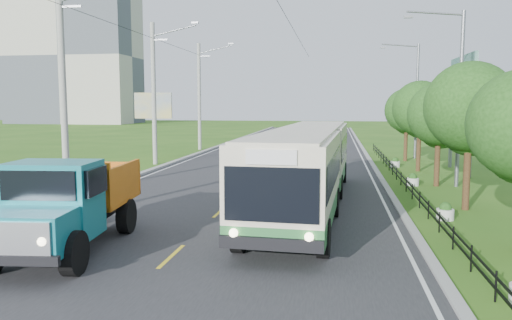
% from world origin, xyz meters
% --- Properties ---
extents(ground, '(240.00, 240.00, 0.00)m').
position_xyz_m(ground, '(0.00, 0.00, 0.00)').
color(ground, '#2B5C15').
rests_on(ground, ground).
extents(road, '(14.00, 120.00, 0.02)m').
position_xyz_m(road, '(0.00, 20.00, 0.01)').
color(road, '#28282B').
rests_on(road, ground).
extents(curb_left, '(0.40, 120.00, 0.15)m').
position_xyz_m(curb_left, '(-7.20, 20.00, 0.07)').
color(curb_left, '#9E9E99').
rests_on(curb_left, ground).
extents(curb_right, '(0.30, 120.00, 0.10)m').
position_xyz_m(curb_right, '(7.15, 20.00, 0.05)').
color(curb_right, '#9E9E99').
rests_on(curb_right, ground).
extents(edge_line_left, '(0.12, 120.00, 0.00)m').
position_xyz_m(edge_line_left, '(-6.65, 20.00, 0.02)').
color(edge_line_left, silver).
rests_on(edge_line_left, road).
extents(edge_line_right, '(0.12, 120.00, 0.00)m').
position_xyz_m(edge_line_right, '(6.65, 20.00, 0.02)').
color(edge_line_right, silver).
rests_on(edge_line_right, road).
extents(centre_dash, '(0.12, 2.20, 0.00)m').
position_xyz_m(centre_dash, '(0.00, 0.00, 0.02)').
color(centre_dash, yellow).
rests_on(centre_dash, road).
extents(railing_right, '(0.04, 40.00, 0.60)m').
position_xyz_m(railing_right, '(8.00, 14.00, 0.30)').
color(railing_right, black).
rests_on(railing_right, ground).
extents(pole_near, '(3.51, 0.32, 10.00)m').
position_xyz_m(pole_near, '(-8.26, 9.00, 5.09)').
color(pole_near, gray).
rests_on(pole_near, ground).
extents(pole_mid, '(3.51, 0.32, 10.00)m').
position_xyz_m(pole_mid, '(-8.26, 21.00, 5.09)').
color(pole_mid, gray).
rests_on(pole_mid, ground).
extents(pole_far, '(3.51, 0.32, 10.00)m').
position_xyz_m(pole_far, '(-8.26, 33.00, 5.09)').
color(pole_far, gray).
rests_on(pole_far, ground).
extents(tree_third, '(3.60, 3.62, 6.00)m').
position_xyz_m(tree_third, '(9.86, 8.14, 3.99)').
color(tree_third, '#382314').
rests_on(tree_third, ground).
extents(tree_fourth, '(3.24, 3.31, 5.40)m').
position_xyz_m(tree_fourth, '(9.86, 14.14, 3.59)').
color(tree_fourth, '#382314').
rests_on(tree_fourth, ground).
extents(tree_fifth, '(3.48, 3.52, 5.80)m').
position_xyz_m(tree_fifth, '(9.86, 20.14, 3.85)').
color(tree_fifth, '#382314').
rests_on(tree_fifth, ground).
extents(tree_back, '(3.30, 3.36, 5.50)m').
position_xyz_m(tree_back, '(9.86, 26.14, 3.65)').
color(tree_back, '#382314').
rests_on(tree_back, ground).
extents(streetlight_mid, '(3.02, 0.20, 9.07)m').
position_xyz_m(streetlight_mid, '(10.64, 14.00, 4.90)').
color(streetlight_mid, slate).
rests_on(streetlight_mid, ground).
extents(streetlight_far, '(3.02, 0.20, 9.07)m').
position_xyz_m(streetlight_far, '(10.64, 28.00, 4.90)').
color(streetlight_far, slate).
rests_on(streetlight_far, ground).
extents(planter_near, '(0.64, 0.64, 0.67)m').
position_xyz_m(planter_near, '(8.60, 6.00, 0.29)').
color(planter_near, silver).
rests_on(planter_near, ground).
extents(planter_mid, '(0.64, 0.64, 0.67)m').
position_xyz_m(planter_mid, '(8.60, 14.00, 0.29)').
color(planter_mid, silver).
rests_on(planter_mid, ground).
extents(planter_far, '(0.64, 0.64, 0.67)m').
position_xyz_m(planter_far, '(8.60, 22.00, 0.29)').
color(planter_far, silver).
rests_on(planter_far, ground).
extents(billboard_left, '(3.00, 0.20, 5.20)m').
position_xyz_m(billboard_left, '(-9.50, 24.00, 3.87)').
color(billboard_left, slate).
rests_on(billboard_left, ground).
extents(billboard_right, '(0.24, 6.00, 7.30)m').
position_xyz_m(billboard_right, '(12.30, 20.00, 5.34)').
color(billboard_right, slate).
rests_on(billboard_right, ground).
extents(apartment_near, '(28.00, 14.00, 30.00)m').
position_xyz_m(apartment_near, '(-55.00, 95.00, 15.00)').
color(apartment_near, '#B7B2A3').
rests_on(apartment_near, ground).
extents(apartment_far, '(24.00, 14.00, 26.00)m').
position_xyz_m(apartment_far, '(-80.00, 120.00, 13.00)').
color(apartment_far, '#B7B2A3').
rests_on(apartment_far, ground).
extents(bus, '(3.57, 16.88, 3.24)m').
position_xyz_m(bus, '(3.37, 7.48, 1.95)').
color(bus, '#2C6F36').
rests_on(bus, ground).
extents(dump_truck, '(3.09, 6.68, 2.72)m').
position_xyz_m(dump_truck, '(-3.22, 0.24, 1.54)').
color(dump_truck, '#14717D').
rests_on(dump_truck, ground).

